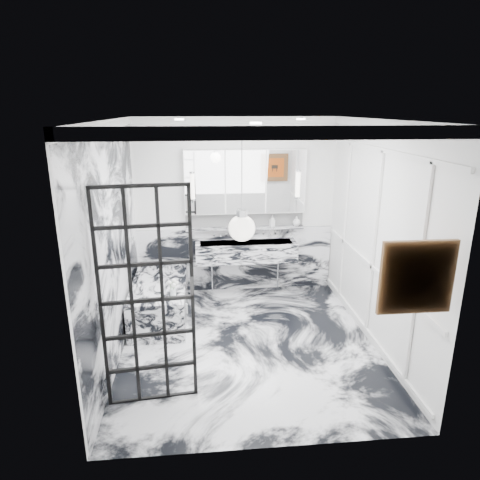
{
  "coord_description": "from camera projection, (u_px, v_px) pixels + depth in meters",
  "views": [
    {
      "loc": [
        -0.57,
        -4.88,
        2.92
      ],
      "look_at": [
        -0.05,
        0.5,
        1.25
      ],
      "focal_mm": 32.0,
      "sensor_mm": 36.0,
      "label": 1
    }
  ],
  "objects": [
    {
      "name": "sconce_right",
      "position": [
        298.0,
        184.0,
        6.67
      ],
      "size": [
        0.07,
        0.07,
        0.4
      ],
      "primitive_type": "cylinder",
      "color": "white",
      "rests_on": "mirror_cabinet"
    },
    {
      "name": "soap_bottle_a",
      "position": [
        273.0,
        221.0,
        6.88
      ],
      "size": [
        0.08,
        0.08,
        0.19
      ],
      "primitive_type": "imported",
      "rotation": [
        0.0,
        0.0,
        -0.11
      ],
      "color": "#8C5919",
      "rests_on": "ledge"
    },
    {
      "name": "sconce_left",
      "position": [
        192.0,
        186.0,
        6.52
      ],
      "size": [
        0.07,
        0.07,
        0.4
      ],
      "primitive_type": "cylinder",
      "color": "white",
      "rests_on": "mirror_cabinet"
    },
    {
      "name": "flower_vase",
      "position": [
        173.0,
        293.0,
        5.58
      ],
      "size": [
        0.07,
        0.07,
        0.12
      ],
      "primitive_type": "cylinder",
      "color": "silver",
      "rests_on": "bathtub"
    },
    {
      "name": "ceiling",
      "position": [
        249.0,
        119.0,
        4.72
      ],
      "size": [
        3.6,
        3.6,
        0.0
      ],
      "primitive_type": "plane",
      "rotation": [
        3.14,
        0.0,
        0.0
      ],
      "color": "white",
      "rests_on": "wall_back"
    },
    {
      "name": "soap_bottle_b",
      "position": [
        272.0,
        221.0,
        6.89
      ],
      "size": [
        0.09,
        0.09,
        0.16
      ],
      "primitive_type": "imported",
      "rotation": [
        0.0,
        0.0,
        0.32
      ],
      "color": "#4C4C51",
      "rests_on": "ledge"
    },
    {
      "name": "ledge",
      "position": [
        245.0,
        228.0,
        6.89
      ],
      "size": [
        1.9,
        0.14,
        0.04
      ],
      "primitive_type": "cube",
      "color": "silver",
      "rests_on": "wall_back"
    },
    {
      "name": "panel_molding",
      "position": [
        374.0,
        244.0,
        5.31
      ],
      "size": [
        0.03,
        3.4,
        2.3
      ],
      "primitive_type": "cube",
      "color": "white",
      "rests_on": "floor"
    },
    {
      "name": "marble_clad_left",
      "position": [
        114.0,
        249.0,
        5.01
      ],
      "size": [
        0.02,
        3.56,
        2.68
      ],
      "primitive_type": "cube",
      "color": "silver",
      "rests_on": "floor"
    },
    {
      "name": "face_pot",
      "position": [
        239.0,
        223.0,
        6.84
      ],
      "size": [
        0.16,
        0.16,
        0.16
      ],
      "primitive_type": "sphere",
      "color": "white",
      "rests_on": "ledge"
    },
    {
      "name": "wall_back",
      "position": [
        235.0,
        207.0,
        6.85
      ],
      "size": [
        3.6,
        0.0,
        3.6
      ],
      "primitive_type": "plane",
      "rotation": [
        1.57,
        0.0,
        0.0
      ],
      "color": "white",
      "rests_on": "floor"
    },
    {
      "name": "trough_sink",
      "position": [
        246.0,
        251.0,
        6.83
      ],
      "size": [
        1.6,
        0.45,
        0.3
      ],
      "primitive_type": "cube",
      "color": "silver",
      "rests_on": "wall_back"
    },
    {
      "name": "soap_bottle_c",
      "position": [
        297.0,
        221.0,
        6.92
      ],
      "size": [
        0.12,
        0.12,
        0.16
      ],
      "primitive_type": "imported",
      "rotation": [
        0.0,
        0.0,
        0.0
      ],
      "color": "silver",
      "rests_on": "ledge"
    },
    {
      "name": "wall_front",
      "position": [
        274.0,
        306.0,
        3.43
      ],
      "size": [
        3.6,
        0.0,
        3.6
      ],
      "primitive_type": "plane",
      "rotation": [
        -1.57,
        0.0,
        0.0
      ],
      "color": "white",
      "rests_on": "floor"
    },
    {
      "name": "artwork",
      "position": [
        417.0,
        277.0,
        3.52
      ],
      "size": [
        0.54,
        0.05,
        0.54
      ],
      "primitive_type": "cube",
      "color": "#CD4415",
      "rests_on": "wall_front"
    },
    {
      "name": "floor",
      "position": [
        247.0,
        343.0,
        5.55
      ],
      "size": [
        3.6,
        3.6,
        0.0
      ],
      "primitive_type": "plane",
      "color": "silver",
      "rests_on": "ground"
    },
    {
      "name": "mirror_cabinet",
      "position": [
        245.0,
        182.0,
        6.67
      ],
      "size": [
        1.9,
        0.16,
        1.0
      ],
      "primitive_type": "cube",
      "color": "white",
      "rests_on": "wall_back"
    },
    {
      "name": "bathtub",
      "position": [
        160.0,
        298.0,
        6.22
      ],
      "size": [
        0.75,
        1.65,
        0.55
      ],
      "primitive_type": "cube",
      "color": "silver",
      "rests_on": "floor"
    },
    {
      "name": "pendant_light",
      "position": [
        242.0,
        228.0,
        3.82
      ],
      "size": [
        0.24,
        0.24,
        0.24
      ],
      "primitive_type": "sphere",
      "color": "white",
      "rests_on": "ceiling"
    },
    {
      "name": "wall_right",
      "position": [
        376.0,
        237.0,
        5.29
      ],
      "size": [
        0.0,
        3.6,
        3.6
      ],
      "primitive_type": "plane",
      "rotation": [
        1.57,
        0.0,
        -1.57
      ],
      "color": "white",
      "rests_on": "floor"
    },
    {
      "name": "amber_bottle",
      "position": [
        249.0,
        224.0,
        6.86
      ],
      "size": [
        0.04,
        0.04,
        0.1
      ],
      "primitive_type": "cylinder",
      "color": "#8C5919",
      "rests_on": "ledge"
    },
    {
      "name": "wall_left",
      "position": [
        112.0,
        244.0,
        4.99
      ],
      "size": [
        0.0,
        3.6,
        3.6
      ],
      "primitive_type": "plane",
      "rotation": [
        1.57,
        0.0,
        1.57
      ],
      "color": "white",
      "rests_on": "floor"
    },
    {
      "name": "marble_clad_back",
      "position": [
        236.0,
        259.0,
        7.09
      ],
      "size": [
        3.18,
        0.05,
        1.05
      ],
      "primitive_type": "cube",
      "color": "silver",
      "rests_on": "floor"
    },
    {
      "name": "subway_tile",
      "position": [
        245.0,
        219.0,
        6.91
      ],
      "size": [
        1.9,
        0.03,
        0.23
      ],
      "primitive_type": "cube",
      "color": "white",
      "rests_on": "wall_back"
    },
    {
      "name": "crittall_door",
      "position": [
        147.0,
        300.0,
        4.17
      ],
      "size": [
        0.88,
        0.13,
        2.26
      ],
      "primitive_type": null,
      "rotation": [
        0.0,
        0.0,
        0.11
      ],
      "color": "black",
      "rests_on": "floor"
    }
  ]
}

